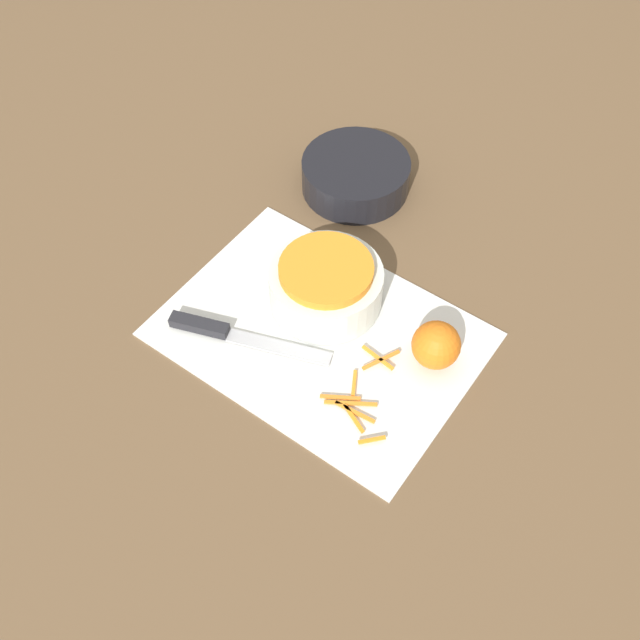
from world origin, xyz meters
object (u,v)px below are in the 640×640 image
object	(u,v)px
bowl_speckled	(326,284)
bowl_dark	(356,175)
orange_left	(436,345)
knife	(220,331)

from	to	relation	value
bowl_speckled	bowl_dark	distance (m)	0.25
bowl_dark	orange_left	size ratio (longest dim) A/B	2.63
knife	bowl_speckled	bearing A→B (deg)	38.75
bowl_dark	orange_left	world-z (taller)	orange_left
bowl_speckled	orange_left	xyz separation A→B (m)	(0.18, 0.00, -0.00)
bowl_speckled	knife	bearing A→B (deg)	-121.78
knife	orange_left	xyz separation A→B (m)	(0.27, 0.14, 0.03)
knife	orange_left	size ratio (longest dim) A/B	3.42
knife	bowl_dark	bearing A→B (deg)	73.00
bowl_dark	knife	distance (m)	0.37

